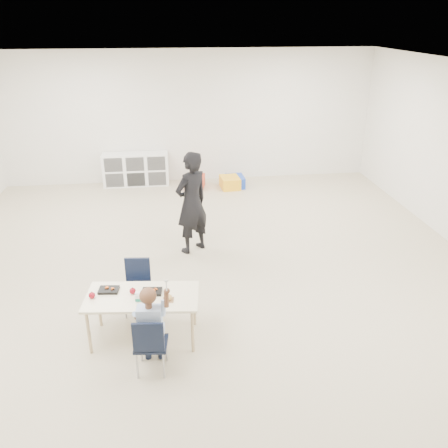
{
  "coord_description": "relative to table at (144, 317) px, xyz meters",
  "views": [
    {
      "loc": [
        -0.56,
        -5.75,
        3.41
      ],
      "look_at": [
        0.18,
        0.0,
        0.85
      ],
      "focal_mm": 38.0,
      "sensor_mm": 36.0,
      "label": 1
    }
  ],
  "objects": [
    {
      "name": "room",
      "position": [
        0.89,
        1.2,
        1.11
      ],
      "size": [
        9.0,
        9.02,
        2.8
      ],
      "color": "#C4B897",
      "rests_on": "ground"
    },
    {
      "name": "table",
      "position": [
        0.0,
        0.0,
        0.0
      ],
      "size": [
        1.3,
        0.75,
        0.57
      ],
      "rotation": [
        0.0,
        0.0,
        -0.11
      ],
      "color": "beige",
      "rests_on": "ground"
    },
    {
      "name": "chair_near",
      "position": [
        0.09,
        -0.54,
        0.05
      ],
      "size": [
        0.36,
        0.34,
        0.68
      ],
      "primitive_type": null,
      "rotation": [
        0.0,
        0.0,
        -0.11
      ],
      "color": "black",
      "rests_on": "ground"
    },
    {
      "name": "chair_far",
      "position": [
        -0.09,
        0.54,
        0.05
      ],
      "size": [
        0.36,
        0.34,
        0.68
      ],
      "primitive_type": null,
      "rotation": [
        0.0,
        0.0,
        -0.11
      ],
      "color": "black",
      "rests_on": "ground"
    },
    {
      "name": "child",
      "position": [
        0.09,
        -0.54,
        0.25
      ],
      "size": [
        0.5,
        0.5,
        1.08
      ],
      "primitive_type": null,
      "rotation": [
        0.0,
        0.0,
        -0.11
      ],
      "color": "#A1B4DA",
      "rests_on": "chair_near"
    },
    {
      "name": "lunch_tray_near",
      "position": [
        0.11,
        0.04,
        0.3
      ],
      "size": [
        0.24,
        0.18,
        0.03
      ],
      "primitive_type": "cube",
      "rotation": [
        0.0,
        0.0,
        -0.11
      ],
      "color": "black",
      "rests_on": "table"
    },
    {
      "name": "lunch_tray_far",
      "position": [
        -0.37,
        0.14,
        0.3
      ],
      "size": [
        0.24,
        0.18,
        0.03
      ],
      "primitive_type": "cube",
      "rotation": [
        0.0,
        0.0,
        -0.11
      ],
      "color": "black",
      "rests_on": "table"
    },
    {
      "name": "milk_carton",
      "position": [
        -0.03,
        -0.1,
        0.33
      ],
      "size": [
        0.08,
        0.08,
        0.1
      ],
      "primitive_type": "cube",
      "rotation": [
        0.0,
        0.0,
        -0.11
      ],
      "color": "white",
      "rests_on": "table"
    },
    {
      "name": "bread_roll",
      "position": [
        0.29,
        -0.13,
        0.31
      ],
      "size": [
        0.09,
        0.09,
        0.07
      ],
      "primitive_type": "ellipsoid",
      "color": "tan",
      "rests_on": "table"
    },
    {
      "name": "apple_near",
      "position": [
        -0.1,
        0.05,
        0.32
      ],
      "size": [
        0.07,
        0.07,
        0.07
      ],
      "primitive_type": "sphere",
      "color": "maroon",
      "rests_on": "table"
    },
    {
      "name": "apple_far",
      "position": [
        -0.54,
        0.02,
        0.32
      ],
      "size": [
        0.07,
        0.07,
        0.07
      ],
      "primitive_type": "sphere",
      "color": "maroon",
      "rests_on": "table"
    },
    {
      "name": "cubby_shelf",
      "position": [
        -0.31,
        5.48,
        0.06
      ],
      "size": [
        1.4,
        0.4,
        0.7
      ],
      "primitive_type": "cube",
      "color": "white",
      "rests_on": "ground"
    },
    {
      "name": "adult",
      "position": [
        0.7,
        2.16,
        0.51
      ],
      "size": [
        0.7,
        0.65,
        1.6
      ],
      "primitive_type": "imported",
      "rotation": [
        0.0,
        0.0,
        3.78
      ],
      "color": "black",
      "rests_on": "ground"
    },
    {
      "name": "bin_red",
      "position": [
        0.95,
        5.14,
        -0.17
      ],
      "size": [
        0.48,
        0.57,
        0.24
      ],
      "primitive_type": "cube",
      "rotation": [
        0.0,
        0.0,
        -0.19
      ],
      "color": "red",
      "rests_on": "ground"
    },
    {
      "name": "bin_yellow",
      "position": [
        1.69,
        5.01,
        -0.17
      ],
      "size": [
        0.42,
        0.52,
        0.24
      ],
      "primitive_type": "cube",
      "rotation": [
        0.0,
        0.0,
        0.08
      ],
      "color": "yellow",
      "rests_on": "ground"
    },
    {
      "name": "bin_blue",
      "position": [
        1.81,
        5.08,
        -0.17
      ],
      "size": [
        0.39,
        0.49,
        0.23
      ],
      "primitive_type": "cube",
      "rotation": [
        0.0,
        0.0,
        0.03
      ],
      "color": "#193EBE",
      "rests_on": "ground"
    }
  ]
}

